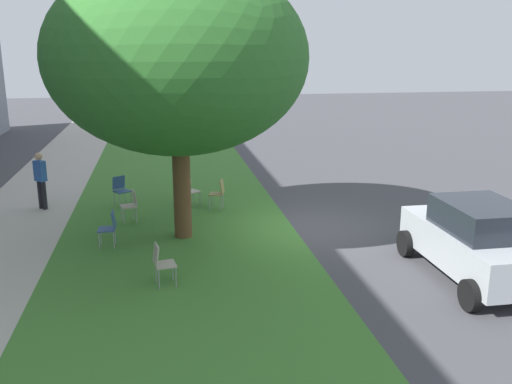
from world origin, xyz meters
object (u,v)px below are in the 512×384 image
(street_tree, at_px, (178,58))
(parked_car, at_px, (477,240))
(chair_1, at_px, (131,203))
(chair_4, at_px, (219,191))
(chair_3, at_px, (162,261))
(chair_5, at_px, (190,189))
(chair_0, at_px, (110,226))
(pedestrian_1, at_px, (41,178))
(chair_2, at_px, (121,188))

(street_tree, distance_m, parked_car, 7.78)
(street_tree, bearing_deg, chair_1, 42.28)
(chair_4, bearing_deg, chair_3, 162.11)
(chair_5, bearing_deg, chair_4, -116.18)
(chair_0, height_order, chair_3, same)
(street_tree, height_order, chair_3, street_tree)
(parked_car, relative_size, pedestrian_1, 2.19)
(chair_1, relative_size, chair_5, 1.00)
(chair_3, bearing_deg, chair_5, -8.79)
(chair_2, distance_m, parked_car, 10.24)
(chair_5, bearing_deg, chair_3, 171.21)
(chair_0, bearing_deg, chair_4, -46.27)
(chair_5, bearing_deg, pedestrian_1, 84.27)
(street_tree, bearing_deg, chair_2, 28.27)
(street_tree, relative_size, chair_5, 7.62)
(chair_3, bearing_deg, chair_1, 10.13)
(chair_1, xyz_separation_m, parked_car, (-5.18, -7.19, 0.32))
(chair_2, relative_size, chair_4, 1.00)
(chair_1, relative_size, pedestrian_1, 0.52)
(chair_1, distance_m, chair_5, 2.09)
(chair_5, relative_size, parked_car, 0.24)
(chair_1, relative_size, chair_2, 1.00)
(street_tree, height_order, chair_2, street_tree)
(chair_3, xyz_separation_m, chair_4, (5.29, -1.71, 0.00))
(parked_car, bearing_deg, street_tree, 57.74)
(parked_car, bearing_deg, pedestrian_1, 55.12)
(chair_3, distance_m, parked_car, 6.45)
(chair_2, distance_m, pedestrian_1, 2.30)
(chair_2, xyz_separation_m, pedestrian_1, (-0.05, 2.26, 0.41))
(chair_2, distance_m, chair_4, 3.01)
(chair_3, relative_size, chair_4, 1.00)
(chair_1, height_order, chair_4, same)
(chair_0, height_order, chair_4, same)
(chair_4, xyz_separation_m, chair_5, (0.41, 0.83, 0.00))
(street_tree, height_order, chair_0, street_tree)
(chair_1, xyz_separation_m, pedestrian_1, (1.68, 2.63, 0.41))
(chair_4, xyz_separation_m, pedestrian_1, (0.84, 5.13, 0.41))
(street_tree, distance_m, pedestrian_1, 6.17)
(chair_2, xyz_separation_m, chair_5, (-0.48, -2.05, 0.00))
(chair_0, bearing_deg, chair_1, -12.03)
(chair_2, relative_size, chair_3, 1.00)
(chair_4, bearing_deg, chair_1, 108.50)
(chair_4, bearing_deg, chair_0, 133.73)
(chair_0, bearing_deg, chair_3, -154.11)
(chair_3, bearing_deg, chair_2, 10.71)
(chair_1, relative_size, parked_car, 0.24)
(chair_5, height_order, pedestrian_1, pedestrian_1)
(chair_1, xyz_separation_m, chair_3, (-4.45, -0.79, 0.00))
(chair_0, xyz_separation_m, parked_car, (-3.22, -7.61, 0.32))
(street_tree, relative_size, chair_0, 7.62)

